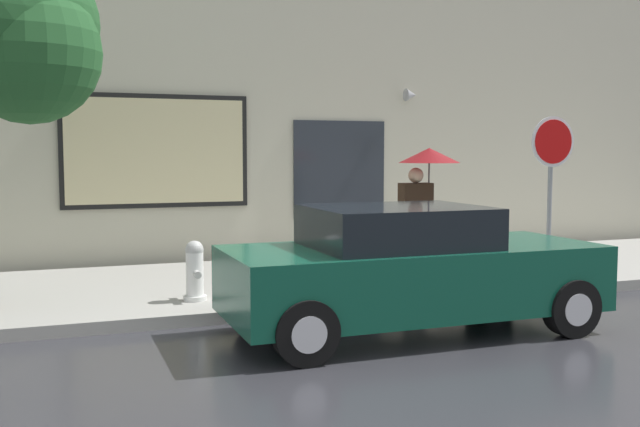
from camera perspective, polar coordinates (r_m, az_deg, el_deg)
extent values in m
plane|color=#333338|center=(7.95, 1.15, -9.79)|extent=(60.00, 60.00, 0.00)
cube|color=#A3A099|center=(10.72, -4.77, -5.57)|extent=(20.00, 4.00, 0.15)
cube|color=beige|center=(13.05, -7.88, 11.35)|extent=(20.00, 0.40, 7.00)
cube|color=black|center=(12.54, -12.82, 4.84)|extent=(3.13, 0.06, 1.92)
cube|color=beige|center=(12.51, -12.81, 4.84)|extent=(2.97, 0.03, 1.76)
cube|color=#262B33|center=(13.41, 1.56, 3.51)|extent=(1.80, 0.04, 1.80)
cone|color=#99999E|center=(13.91, 7.21, 9.30)|extent=(0.22, 0.24, 0.24)
cube|color=#0F4C38|center=(8.11, 7.35, -5.06)|extent=(4.18, 1.69, 0.72)
cube|color=black|center=(7.94, 6.06, -1.03)|extent=(1.88, 1.49, 0.44)
cylinder|color=black|center=(9.60, 13.34, -5.42)|extent=(0.64, 0.22, 0.64)
cylinder|color=silver|center=(9.60, 13.34, -5.42)|extent=(0.35, 0.24, 0.35)
cylinder|color=black|center=(8.37, 19.30, -7.07)|extent=(0.64, 0.22, 0.64)
cylinder|color=silver|center=(8.37, 19.30, -7.07)|extent=(0.35, 0.24, 0.35)
cylinder|color=black|center=(8.32, -4.71, -6.88)|extent=(0.64, 0.22, 0.64)
cylinder|color=silver|center=(8.32, -4.71, -6.88)|extent=(0.35, 0.24, 0.35)
cylinder|color=black|center=(6.87, -1.16, -9.38)|extent=(0.64, 0.22, 0.64)
cylinder|color=silver|center=(6.87, -1.16, -9.38)|extent=(0.35, 0.24, 0.35)
cylinder|color=white|center=(9.22, -9.89, -4.82)|extent=(0.22, 0.22, 0.64)
sphere|color=#BBBBB7|center=(9.18, -9.92, -2.84)|extent=(0.23, 0.23, 0.23)
cylinder|color=#BBBBB7|center=(9.06, -9.71, -4.79)|extent=(0.09, 0.12, 0.09)
cylinder|color=#BBBBB7|center=(9.37, -10.07, -4.47)|extent=(0.09, 0.12, 0.09)
cylinder|color=white|center=(9.28, -9.86, -6.60)|extent=(0.30, 0.30, 0.06)
cylinder|color=black|center=(10.71, 7.02, -2.95)|extent=(0.14, 0.14, 0.83)
cylinder|color=black|center=(10.82, 8.05, -2.89)|extent=(0.14, 0.14, 0.83)
cube|color=black|center=(10.69, 7.58, 0.84)|extent=(0.48, 0.22, 0.59)
sphere|color=tan|center=(10.67, 7.60, 3.01)|extent=(0.22, 0.22, 0.22)
cylinder|color=#4C4C51|center=(10.78, 8.61, 2.19)|extent=(0.02, 0.02, 0.90)
cone|color=maroon|center=(10.77, 8.64, 4.57)|extent=(0.91, 0.91, 0.22)
sphere|color=#235628|center=(8.96, -22.13, 11.79)|extent=(1.64, 1.64, 1.64)
cylinder|color=gray|center=(11.45, 17.72, 1.24)|extent=(0.07, 0.07, 2.37)
cylinder|color=white|center=(11.40, 17.96, 5.43)|extent=(0.76, 0.02, 0.76)
cylinder|color=red|center=(11.39, 18.00, 5.43)|extent=(0.66, 0.02, 0.66)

